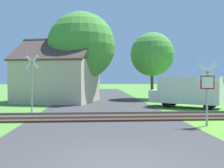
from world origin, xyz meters
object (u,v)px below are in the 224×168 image
tree_right (152,54)px  mail_truck (187,91)px  tree_center (82,46)px  crossing_sign_far (32,79)px  house (58,79)px  stop_sign_near (207,88)px

tree_right → mail_truck: tree_right is taller
tree_center → tree_right: tree_center is taller
crossing_sign_far → house: size_ratio=0.45×
crossing_sign_far → tree_right: size_ratio=0.53×
tree_right → mail_truck: bearing=-84.1°
house → tree_center: bearing=28.6°
crossing_sign_far → tree_right: tree_right is taller
crossing_sign_far → tree_center: tree_center is taller
tree_right → house: bearing=-165.4°
stop_sign_near → house: bearing=-42.3°
stop_sign_near → house: (-8.34, 12.13, 0.33)m
crossing_sign_far → tree_center: 8.54m
house → mail_truck: (10.01, -5.30, -0.77)m
mail_truck → house: bearing=96.3°
house → tree_center: 3.80m
stop_sign_near → mail_truck: stop_sign_near is taller
stop_sign_near → mail_truck: bearing=-90.5°
stop_sign_near → crossing_sign_far: crossing_sign_far is taller
stop_sign_near → crossing_sign_far: 10.31m
crossing_sign_far → house: 7.03m
tree_center → crossing_sign_far: bearing=-109.9°
mail_truck → tree_center: bearing=87.9°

